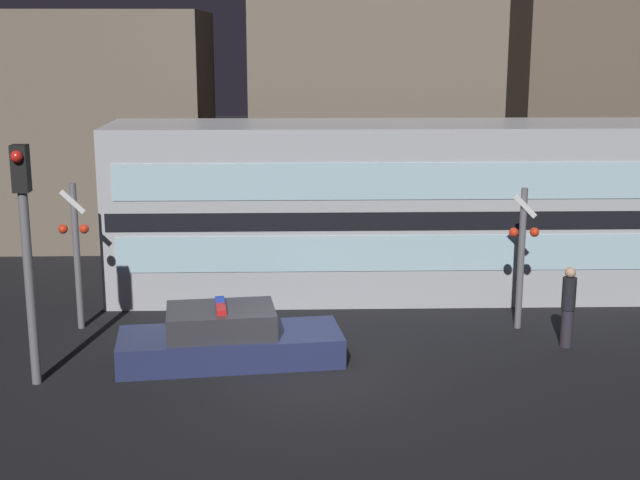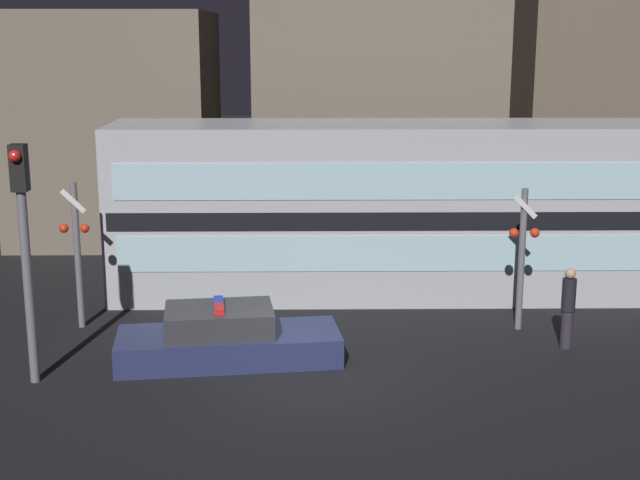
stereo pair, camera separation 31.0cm
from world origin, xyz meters
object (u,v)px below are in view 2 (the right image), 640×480
Objects in this scene: pedestrian at (568,307)px; crossing_signal_near at (522,253)px; police_car at (226,339)px; traffic_light_corner at (24,239)px; train at (394,210)px.

crossing_signal_near is (-0.75, 1.29, 0.91)m from pedestrian.
police_car is at bearing -163.45° from crossing_signal_near.
traffic_light_corner is at bearing -170.01° from police_car.
traffic_light_corner reaches higher than pedestrian.
crossing_signal_near is at bearing 16.70° from traffic_light_corner.
train is at bearing 131.13° from crossing_signal_near.
police_car is at bearing 16.97° from traffic_light_corner.
train is 3.10× the size of traffic_light_corner.
pedestrian is at bearing -1.65° from police_car.
pedestrian is at bearing -59.81° from crossing_signal_near.
police_car is 7.50m from pedestrian.
crossing_signal_near is (6.70, 1.99, 1.37)m from police_car.
crossing_signal_near reaches higher than pedestrian.
traffic_light_corner is (-7.73, -6.22, 0.65)m from train.
crossing_signal_near is at bearing 9.57° from police_car.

